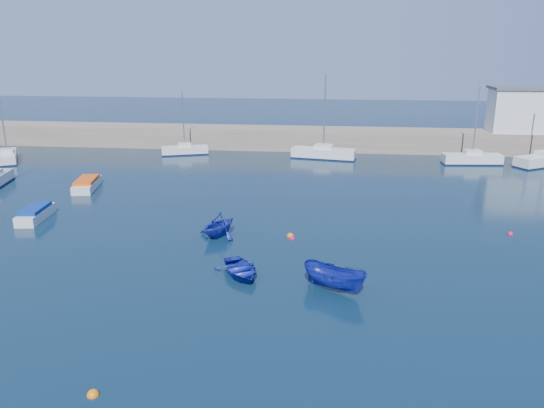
# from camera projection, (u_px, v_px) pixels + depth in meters

# --- Properties ---
(ground) EXTENTS (220.00, 220.00, 0.00)m
(ground) POSITION_uv_depth(u_px,v_px,m) (180.00, 343.00, 23.31)
(ground) COLOR #0C2336
(ground) RESTS_ON ground
(back_wall) EXTENTS (96.00, 4.50, 2.60)m
(back_wall) POSITION_uv_depth(u_px,v_px,m) (281.00, 138.00, 66.70)
(back_wall) COLOR gray
(back_wall) RESTS_ON ground
(harbor_office) EXTENTS (10.00, 4.00, 5.00)m
(harbor_office) POSITION_uv_depth(u_px,v_px,m) (534.00, 111.00, 62.35)
(harbor_office) COLOR silver
(harbor_office) RESTS_ON back_wall
(sailboat_4) EXTENTS (4.61, 6.19, 8.09)m
(sailboat_4) POSITION_uv_depth(u_px,v_px,m) (8.00, 156.00, 59.54)
(sailboat_4) COLOR silver
(sailboat_4) RESTS_ON ground
(sailboat_5) EXTENTS (5.62, 3.24, 7.22)m
(sailboat_5) POSITION_uv_depth(u_px,v_px,m) (185.00, 150.00, 63.15)
(sailboat_5) COLOR silver
(sailboat_5) RESTS_ON ground
(sailboat_6) EXTENTS (7.50, 3.26, 9.52)m
(sailboat_6) POSITION_uv_depth(u_px,v_px,m) (323.00, 153.00, 60.95)
(sailboat_6) COLOR silver
(sailboat_6) RESTS_ON ground
(sailboat_7) EXTENTS (6.41, 2.34, 8.33)m
(sailboat_7) POSITION_uv_depth(u_px,v_px,m) (472.00, 159.00, 58.05)
(sailboat_7) COLOR silver
(sailboat_7) RESTS_ON ground
(motorboat_1) EXTENTS (1.86, 4.22, 1.00)m
(motorboat_1) POSITION_uv_depth(u_px,v_px,m) (35.00, 213.00, 39.65)
(motorboat_1) COLOR silver
(motorboat_1) RESTS_ON ground
(motorboat_2) EXTENTS (2.56, 4.95, 0.97)m
(motorboat_2) POSITION_uv_depth(u_px,v_px,m) (87.00, 184.00, 48.12)
(motorboat_2) COLOR silver
(motorboat_2) RESTS_ON ground
(dinghy_center) EXTENTS (3.85, 4.22, 0.72)m
(dinghy_center) POSITION_uv_depth(u_px,v_px,m) (240.00, 270.00, 30.02)
(dinghy_center) COLOR #16239B
(dinghy_center) RESTS_ON ground
(dinghy_left) EXTENTS (3.89, 4.07, 1.67)m
(dinghy_left) POSITION_uv_depth(u_px,v_px,m) (218.00, 225.00, 36.05)
(dinghy_left) COLOR #16239B
(dinghy_left) RESTS_ON ground
(dinghy_right) EXTENTS (3.93, 3.04, 1.44)m
(dinghy_right) POSITION_uv_depth(u_px,v_px,m) (335.00, 278.00, 28.11)
(dinghy_right) COLOR #16239B
(dinghy_right) RESTS_ON ground
(buoy_0) EXTENTS (0.47, 0.47, 0.47)m
(buoy_0) POSITION_uv_depth(u_px,v_px,m) (93.00, 395.00, 19.83)
(buoy_0) COLOR orange
(buoy_0) RESTS_ON ground
(buoy_1) EXTENTS (0.38, 0.38, 0.38)m
(buoy_1) POSITION_uv_depth(u_px,v_px,m) (292.00, 239.00, 35.82)
(buoy_1) COLOR red
(buoy_1) RESTS_ON ground
(buoy_3) EXTENTS (0.49, 0.49, 0.49)m
(buoy_3) POSITION_uv_depth(u_px,v_px,m) (290.00, 236.00, 36.26)
(buoy_3) COLOR orange
(buoy_3) RESTS_ON ground
(buoy_4) EXTENTS (0.38, 0.38, 0.38)m
(buoy_4) POSITION_uv_depth(u_px,v_px,m) (510.00, 234.00, 36.66)
(buoy_4) COLOR red
(buoy_4) RESTS_ON ground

